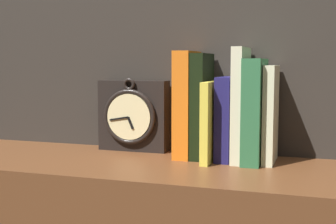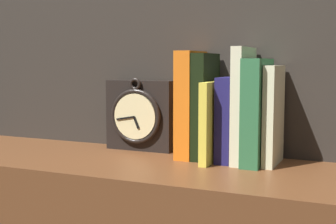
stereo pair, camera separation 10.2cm
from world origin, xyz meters
name	(u,v)px [view 2 (the right image)]	position (x,y,z in m)	size (l,w,h in m)	color
clock	(140,115)	(-0.14, 0.13, 1.00)	(0.18, 0.06, 0.19)	black
book_slot0_orange	(191,104)	(0.01, 0.10, 1.04)	(0.04, 0.12, 0.25)	orange
book_slot1_black	(205,106)	(0.05, 0.10, 1.04)	(0.03, 0.12, 0.24)	black
book_slot2_yellow	(214,121)	(0.08, 0.08, 1.00)	(0.02, 0.16, 0.18)	yellow
book_slot3_navy	(230,119)	(0.11, 0.10, 1.01)	(0.03, 0.12, 0.19)	#1D1953
book_slot4_cream	(243,105)	(0.14, 0.09, 1.04)	(0.02, 0.13, 0.26)	beige
book_slot5_green	(257,112)	(0.18, 0.09, 1.03)	(0.04, 0.14, 0.23)	#2C683E
book_slot6_cream	(274,115)	(0.21, 0.10, 1.02)	(0.02, 0.12, 0.22)	beige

